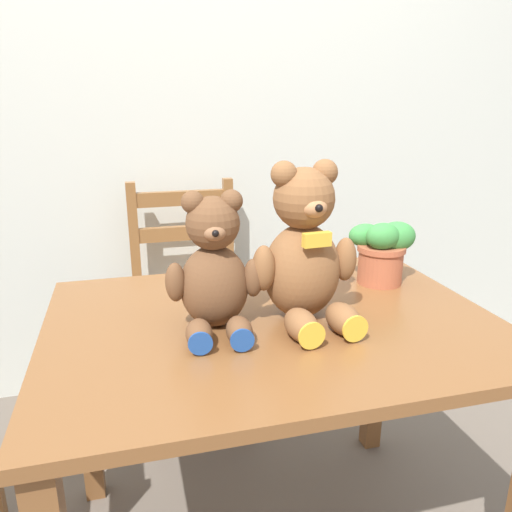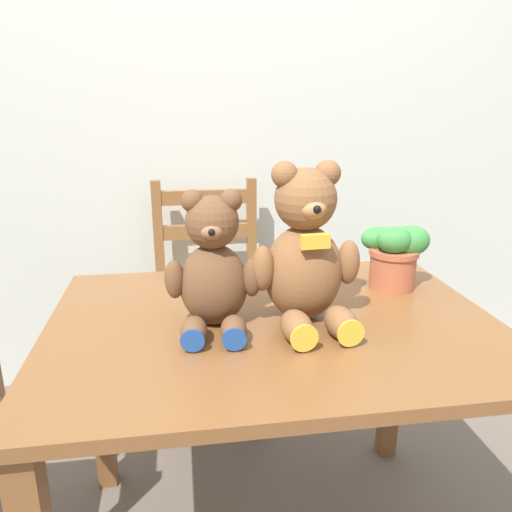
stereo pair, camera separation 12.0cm
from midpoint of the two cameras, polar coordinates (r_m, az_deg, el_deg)
wall_back at (r=2.24m, az=-1.73°, el=17.79°), size 8.00×0.04×2.60m
dining_table at (r=1.32m, az=4.60°, el=-11.88°), size 1.12×0.84×0.75m
wooden_chair_behind at (r=2.11m, az=-3.71°, el=-5.25°), size 0.44×0.45×0.97m
teddy_bear_left at (r=1.18m, az=-2.02°, el=-1.62°), size 0.23×0.24×0.33m
teddy_bear_right at (r=1.22m, az=8.52°, el=0.08°), size 0.28×0.28×0.40m
potted_plant at (r=1.52m, az=17.78°, el=0.19°), size 0.18×0.15×0.19m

